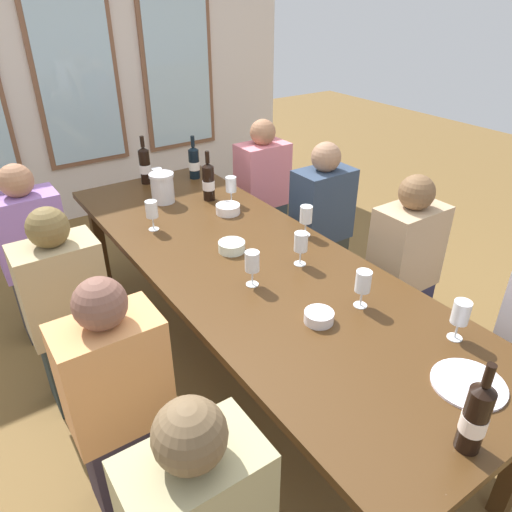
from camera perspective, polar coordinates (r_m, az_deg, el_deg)
The scene contains 26 objects.
ground_plane at distance 2.89m, azimuth -0.76°, elevation -13.19°, with size 12.00×12.00×0.00m, color brown.
back_wall_with_windows at distance 4.63m, azimuth -21.06°, elevation 21.53°, with size 4.18×0.10×2.90m.
dining_table at distance 2.48m, azimuth -0.86°, elevation -1.60°, with size 0.98×2.84×0.74m.
white_plate_0 at distance 1.89m, azimuth 23.93°, elevation -13.73°, with size 0.26×0.26×0.01m, color white.
metal_pitcher at distance 3.13m, azimuth -11.05°, elevation 7.98°, with size 0.16×0.16×0.19m.
wine_bottle_0 at distance 3.46m, azimuth -13.00°, elevation 10.47°, with size 0.08×0.08×0.33m.
wine_bottle_1 at distance 3.11m, azimuth -5.67°, elevation 8.80°, with size 0.08×0.08×0.32m.
wine_bottle_2 at distance 3.50m, azimuth -7.37°, elevation 10.96°, with size 0.08×0.08×0.31m.
wine_bottle_3 at distance 1.60m, azimuth 24.61°, elevation -17.00°, with size 0.08×0.08×0.33m.
tasting_bowl_0 at distance 2.51m, azimuth -2.90°, elevation 1.14°, with size 0.14×0.14×0.05m, color white.
tasting_bowl_1 at distance 2.94m, azimuth -3.35°, elevation 5.60°, with size 0.15×0.15×0.05m, color white.
tasting_bowl_2 at distance 2.02m, azimuth 7.48°, elevation -7.18°, with size 0.12×0.12×0.05m, color white.
wine_glass_0 at distance 2.35m, azimuth 5.36°, elevation 1.59°, with size 0.07×0.07×0.17m.
wine_glass_1 at distance 2.02m, azimuth 23.13°, elevation -6.38°, with size 0.07×0.07×0.17m.
wine_glass_2 at distance 3.26m, azimuth -11.63°, elevation 9.19°, with size 0.07×0.07×0.17m.
wine_glass_3 at distance 2.09m, azimuth 12.62°, elevation -3.05°, with size 0.07×0.07×0.17m.
wine_glass_4 at distance 3.05m, azimuth -2.99°, elevation 8.41°, with size 0.07×0.07×0.17m.
wine_glass_5 at distance 2.76m, azimuth -12.29°, elevation 5.36°, with size 0.07×0.07×0.17m.
wine_glass_6 at distance 2.64m, azimuth 5.97°, elevation 4.85°, with size 0.07×0.07×0.17m.
wine_glass_7 at distance 2.18m, azimuth -0.46°, elevation -0.85°, with size 0.07×0.07×0.17m.
seated_person_0 at distance 2.04m, azimuth -15.86°, elevation -16.77°, with size 0.38×0.24×1.11m.
seated_person_1 at distance 2.87m, azimuth 17.02°, elevation -1.86°, with size 0.38×0.24×1.11m.
seated_person_4 at distance 2.58m, azimuth -21.35°, elevation -6.62°, with size 0.38×0.24×1.11m.
seated_person_5 at distance 3.29m, azimuth 7.72°, elevation 3.44°, with size 0.38×0.24×1.11m.
seated_person_6 at distance 3.18m, azimuth -24.69°, elevation -0.14°, with size 0.38×0.24×1.11m.
seated_person_7 at distance 3.78m, azimuth 0.76°, elevation 7.31°, with size 0.38×0.24×1.11m.
Camera 1 is at (-1.16, -1.77, 1.97)m, focal length 33.67 mm.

